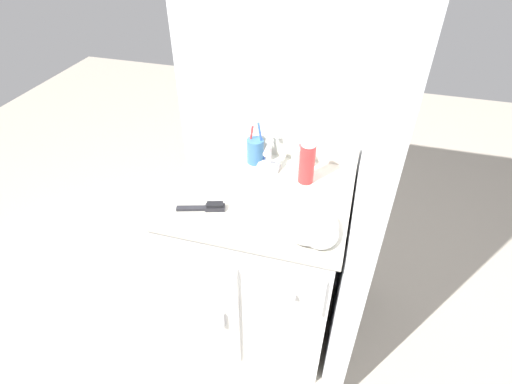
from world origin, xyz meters
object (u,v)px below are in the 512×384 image
(shaving_cream_can, at_px, (307,161))
(soap_dispenser, at_px, (298,158))
(hairbrush, at_px, (208,207))
(toothbrush_cup, at_px, (255,150))
(hand_towel, at_px, (311,226))

(shaving_cream_can, bearing_deg, soap_dispenser, 124.35)
(hairbrush, bearing_deg, shaving_cream_can, 24.12)
(toothbrush_cup, distance_m, soap_dispenser, 0.18)
(toothbrush_cup, height_order, hairbrush, toothbrush_cup)
(soap_dispenser, relative_size, hairbrush, 0.79)
(soap_dispenser, height_order, hairbrush, soap_dispenser)
(toothbrush_cup, distance_m, hairbrush, 0.36)
(shaving_cream_can, xyz_separation_m, hairbrush, (-0.31, -0.27, -0.08))
(shaving_cream_can, height_order, hand_towel, shaving_cream_can)
(shaving_cream_can, distance_m, hairbrush, 0.41)
(toothbrush_cup, bearing_deg, shaving_cream_can, -18.92)
(hairbrush, bearing_deg, toothbrush_cup, 60.12)
(toothbrush_cup, relative_size, shaving_cream_can, 1.06)
(toothbrush_cup, distance_m, shaving_cream_can, 0.24)
(toothbrush_cup, xyz_separation_m, shaving_cream_can, (0.23, -0.08, 0.04))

